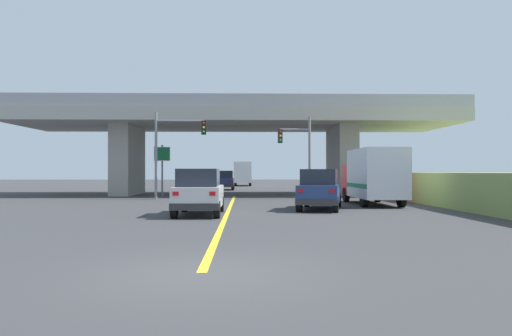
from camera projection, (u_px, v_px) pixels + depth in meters
ground at (235, 194)px, 40.22m from camera, size 160.00×160.00×0.00m
overpass_bridge at (235, 129)px, 40.26m from camera, size 35.59×10.59×7.63m
lane_divider_stripe at (228, 211)px, 23.02m from camera, size 0.20×28.15×0.01m
suv_lead at (199, 192)px, 21.02m from camera, size 1.99×4.44×2.02m
suv_crossing at (320, 189)px, 24.03m from camera, size 2.94×4.99×2.02m
box_truck at (373, 176)px, 27.54m from camera, size 2.33×6.83×3.17m
sedan_oncoming at (225, 180)px, 50.59m from camera, size 1.94×4.33×2.02m
traffic_signal_nearside at (299, 149)px, 33.63m from camera, size 2.32×0.36×5.77m
traffic_signal_farside at (173, 143)px, 33.20m from camera, size 3.55×0.36×6.06m
highway_sign at (162, 159)px, 38.29m from camera, size 1.29×0.17×4.05m
semi_truck_distant at (243, 174)px, 65.71m from camera, size 2.33×6.60×3.24m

